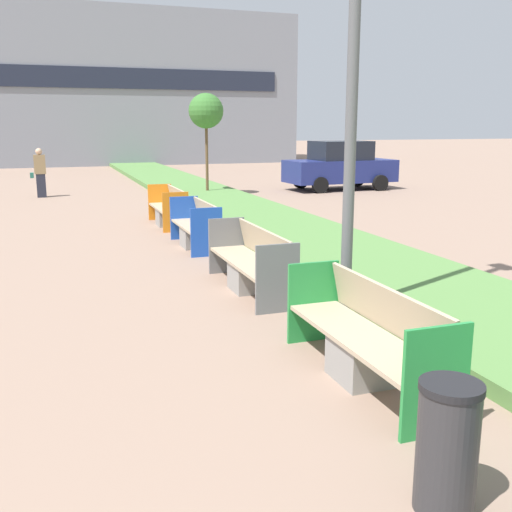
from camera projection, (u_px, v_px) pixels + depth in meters
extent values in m
cube|color=#568442|center=(346.00, 257.00, 10.99)|extent=(2.80, 120.00, 0.18)
cube|color=gray|center=(134.00, 90.00, 39.45)|extent=(20.14, 7.66, 9.37)
cube|color=#1E2333|center=(143.00, 79.00, 35.77)|extent=(16.92, 0.08, 1.20)
cube|color=gray|center=(362.00, 360.00, 5.89)|extent=(0.52, 0.60, 0.42)
cube|color=tan|center=(363.00, 338.00, 5.84)|extent=(0.58, 2.30, 0.05)
cube|color=tan|center=(388.00, 309.00, 5.87)|extent=(0.14, 2.21, 0.48)
cube|color=#238C3D|center=(436.00, 382.00, 4.76)|extent=(0.62, 0.04, 0.94)
cube|color=#238C3D|center=(313.00, 302.00, 6.91)|extent=(0.62, 0.04, 0.94)
cube|color=gray|center=(249.00, 277.00, 9.09)|extent=(0.52, 0.60, 0.42)
cube|color=tan|center=(249.00, 262.00, 9.04)|extent=(0.58, 2.33, 0.05)
cube|color=tan|center=(266.00, 244.00, 9.08)|extent=(0.14, 2.24, 0.48)
cube|color=slate|center=(278.00, 279.00, 7.94)|extent=(0.62, 0.04, 0.94)
cube|color=slate|center=(227.00, 245.00, 10.13)|extent=(0.62, 0.04, 0.94)
cube|color=gray|center=(195.00, 237.00, 12.30)|extent=(0.52, 0.60, 0.42)
cube|color=tan|center=(195.00, 226.00, 12.25)|extent=(0.58, 1.89, 0.05)
cube|color=tan|center=(207.00, 213.00, 12.28)|extent=(0.14, 1.81, 0.48)
cube|color=blue|center=(207.00, 232.00, 11.36)|extent=(0.62, 0.04, 0.94)
cube|color=blue|center=(184.00, 218.00, 13.13)|extent=(0.62, 0.04, 0.94)
cube|color=gray|center=(168.00, 217.00, 14.95)|extent=(0.52, 0.60, 0.42)
cube|color=tan|center=(167.00, 208.00, 14.90)|extent=(0.58, 1.97, 0.05)
cube|color=tan|center=(178.00, 197.00, 14.93)|extent=(0.14, 1.89, 0.48)
cube|color=orange|center=(176.00, 212.00, 13.97)|extent=(0.62, 0.04, 0.94)
cube|color=orange|center=(160.00, 202.00, 15.82)|extent=(0.62, 0.04, 0.94)
cylinder|color=#2D2D30|center=(447.00, 451.00, 3.86)|extent=(0.39, 0.39, 0.84)
cylinder|color=black|center=(452.00, 387.00, 3.76)|extent=(0.41, 0.41, 0.05)
cylinder|color=brown|center=(207.00, 159.00, 21.05)|extent=(0.10, 0.10, 2.60)
sphere|color=#38702D|center=(206.00, 111.00, 20.70)|extent=(1.21, 1.21, 1.21)
cube|color=#232633|center=(41.00, 186.00, 20.70)|extent=(0.30, 0.22, 0.81)
cube|color=olive|center=(40.00, 164.00, 20.54)|extent=(0.38, 0.24, 0.65)
sphere|color=tan|center=(39.00, 151.00, 20.44)|extent=(0.22, 0.22, 0.22)
cube|color=#236051|center=(32.00, 175.00, 20.53)|extent=(0.12, 0.20, 0.18)
cube|color=navy|center=(340.00, 171.00, 23.10)|extent=(4.28, 1.95, 0.84)
cube|color=black|center=(341.00, 150.00, 22.93)|extent=(2.17, 1.64, 0.72)
cylinder|color=black|center=(380.00, 183.00, 22.77)|extent=(0.60, 0.20, 0.60)
cylinder|color=black|center=(357.00, 179.00, 24.43)|extent=(0.60, 0.20, 0.60)
cylinder|color=black|center=(320.00, 185.00, 21.96)|extent=(0.60, 0.20, 0.60)
cylinder|color=black|center=(301.00, 181.00, 23.61)|extent=(0.60, 0.20, 0.60)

